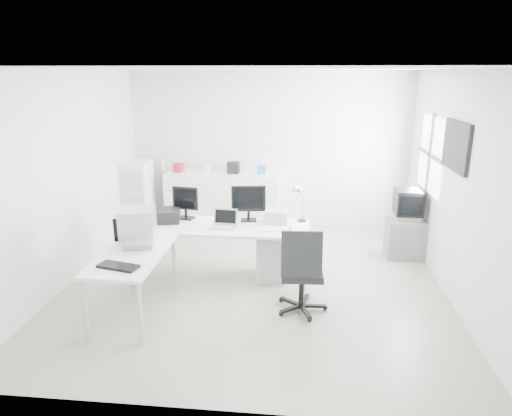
# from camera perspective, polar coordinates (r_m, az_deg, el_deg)

# --- Properties ---
(floor) EXTENTS (5.00, 5.00, 0.01)m
(floor) POSITION_cam_1_polar(r_m,az_deg,el_deg) (6.33, -0.19, -9.22)
(floor) COLOR #B0AF9E
(floor) RESTS_ON ground
(ceiling) EXTENTS (5.00, 5.00, 0.01)m
(ceiling) POSITION_cam_1_polar(r_m,az_deg,el_deg) (5.70, -0.21, 17.01)
(ceiling) COLOR white
(ceiling) RESTS_ON back_wall
(back_wall) EXTENTS (5.00, 0.02, 2.80)m
(back_wall) POSITION_cam_1_polar(r_m,az_deg,el_deg) (8.30, 1.63, 7.17)
(back_wall) COLOR silver
(back_wall) RESTS_ON floor
(left_wall) EXTENTS (0.02, 5.00, 2.80)m
(left_wall) POSITION_cam_1_polar(r_m,az_deg,el_deg) (6.60, -22.36, 3.47)
(left_wall) COLOR silver
(left_wall) RESTS_ON floor
(right_wall) EXTENTS (0.02, 5.00, 2.80)m
(right_wall) POSITION_cam_1_polar(r_m,az_deg,el_deg) (6.13, 23.74, 2.37)
(right_wall) COLOR silver
(right_wall) RESTS_ON floor
(window) EXTENTS (0.02, 1.20, 1.10)m
(window) POSITION_cam_1_polar(r_m,az_deg,el_deg) (7.22, 20.99, 6.26)
(window) COLOR white
(window) RESTS_ON right_wall
(wall_picture) EXTENTS (0.04, 0.90, 0.60)m
(wall_picture) POSITION_cam_1_polar(r_m,az_deg,el_deg) (6.13, 23.74, 7.15)
(wall_picture) COLOR black
(wall_picture) RESTS_ON right_wall
(main_desk) EXTENTS (2.40, 0.80, 0.75)m
(main_desk) POSITION_cam_1_polar(r_m,az_deg,el_deg) (6.39, -4.31, -5.37)
(main_desk) COLOR white
(main_desk) RESTS_ON floor
(side_desk) EXTENTS (0.70, 1.40, 0.75)m
(side_desk) POSITION_cam_1_polar(r_m,az_deg,el_deg) (5.63, -14.96, -9.04)
(side_desk) COLOR white
(side_desk) RESTS_ON floor
(drawer_pedestal) EXTENTS (0.40, 0.50, 0.60)m
(drawer_pedestal) POSITION_cam_1_polar(r_m,az_deg,el_deg) (6.38, 2.02, -6.08)
(drawer_pedestal) COLOR white
(drawer_pedestal) RESTS_ON floor
(inkjet_printer) EXTENTS (0.55, 0.46, 0.17)m
(inkjet_printer) POSITION_cam_1_polar(r_m,az_deg,el_deg) (6.52, -11.62, -0.90)
(inkjet_printer) COLOR black
(inkjet_printer) RESTS_ON main_desk
(lcd_monitor_small) EXTENTS (0.41, 0.28, 0.48)m
(lcd_monitor_small) POSITION_cam_1_polar(r_m,az_deg,el_deg) (6.53, -8.80, 0.68)
(lcd_monitor_small) COLOR black
(lcd_monitor_small) RESTS_ON main_desk
(lcd_monitor_large) EXTENTS (0.50, 0.25, 0.50)m
(lcd_monitor_large) POSITION_cam_1_polar(r_m,az_deg,el_deg) (6.37, -0.94, 0.55)
(lcd_monitor_large) COLOR black
(lcd_monitor_large) RESTS_ON main_desk
(laptop) EXTENTS (0.37, 0.38, 0.23)m
(laptop) POSITION_cam_1_polar(r_m,az_deg,el_deg) (6.12, -4.11, -1.49)
(laptop) COLOR #B7B7BA
(laptop) RESTS_ON main_desk
(white_keyboard) EXTENTS (0.43, 0.20, 0.02)m
(white_keyboard) POSITION_cam_1_polar(r_m,az_deg,el_deg) (6.03, 1.46, -2.77)
(white_keyboard) COLOR white
(white_keyboard) RESTS_ON main_desk
(white_mouse) EXTENTS (0.06, 0.06, 0.06)m
(white_mouse) POSITION_cam_1_polar(r_m,az_deg,el_deg) (6.06, 4.33, -2.49)
(white_mouse) COLOR white
(white_mouse) RESTS_ON main_desk
(laser_printer) EXTENTS (0.34, 0.29, 0.18)m
(laser_printer) POSITION_cam_1_polar(r_m,az_deg,el_deg) (6.35, 2.62, -1.00)
(laser_printer) COLOR #ACACAC
(laser_printer) RESTS_ON main_desk
(desk_lamp) EXTENTS (0.17, 0.17, 0.45)m
(desk_lamp) POSITION_cam_1_polar(r_m,az_deg,el_deg) (6.38, 5.82, 0.26)
(desk_lamp) COLOR silver
(desk_lamp) RESTS_ON main_desk
(crt_monitor) EXTENTS (0.49, 0.49, 0.47)m
(crt_monitor) POSITION_cam_1_polar(r_m,az_deg,el_deg) (5.62, -14.54, -2.33)
(crt_monitor) COLOR #B7B7BA
(crt_monitor) RESTS_ON side_desk
(black_keyboard) EXTENTS (0.48, 0.28, 0.03)m
(black_keyboard) POSITION_cam_1_polar(r_m,az_deg,el_deg) (5.14, -16.83, -6.99)
(black_keyboard) COLOR black
(black_keyboard) RESTS_ON side_desk
(office_chair) EXTENTS (0.65, 0.65, 1.09)m
(office_chair) POSITION_cam_1_polar(r_m,az_deg,el_deg) (5.45, 5.78, -7.50)
(office_chair) COLOR #222527
(office_chair) RESTS_ON floor
(tv_cabinet) EXTENTS (0.56, 0.46, 0.61)m
(tv_cabinet) POSITION_cam_1_polar(r_m,az_deg,el_deg) (7.42, 18.13, -3.57)
(tv_cabinet) COLOR slate
(tv_cabinet) RESTS_ON floor
(crt_tv) EXTENTS (0.50, 0.48, 0.45)m
(crt_tv) POSITION_cam_1_polar(r_m,az_deg,el_deg) (7.26, 18.50, 0.38)
(crt_tv) COLOR black
(crt_tv) RESTS_ON tv_cabinet
(sideboard) EXTENTS (2.06, 0.51, 1.03)m
(sideboard) POSITION_cam_1_polar(r_m,az_deg,el_deg) (8.34, -4.14, 0.94)
(sideboard) COLOR white
(sideboard) RESTS_ON floor
(clutter_box_a) EXTENTS (0.19, 0.18, 0.16)m
(clutter_box_a) POSITION_cam_1_polar(r_m,az_deg,el_deg) (8.38, -9.64, 5.00)
(clutter_box_a) COLOR #B41930
(clutter_box_a) RESTS_ON sideboard
(clutter_box_b) EXTENTS (0.16, 0.14, 0.13)m
(clutter_box_b) POSITION_cam_1_polar(r_m,az_deg,el_deg) (8.26, -6.28, 4.86)
(clutter_box_b) COLOR white
(clutter_box_b) RESTS_ON sideboard
(clutter_box_c) EXTENTS (0.21, 0.20, 0.20)m
(clutter_box_c) POSITION_cam_1_polar(r_m,az_deg,el_deg) (8.17, -2.84, 5.07)
(clutter_box_c) COLOR black
(clutter_box_c) RESTS_ON sideboard
(clutter_box_d) EXTENTS (0.15, 0.14, 0.14)m
(clutter_box_d) POSITION_cam_1_polar(r_m,az_deg,el_deg) (8.11, 0.67, 4.79)
(clutter_box_d) COLOR #1968B3
(clutter_box_d) RESTS_ON sideboard
(clutter_bottle) EXTENTS (0.07, 0.07, 0.22)m
(clutter_bottle) POSITION_cam_1_polar(r_m,az_deg,el_deg) (8.49, -11.54, 5.26)
(clutter_bottle) COLOR white
(clutter_bottle) RESTS_ON sideboard
(filing_cabinet) EXTENTS (0.45, 0.53, 1.28)m
(filing_cabinet) POSITION_cam_1_polar(r_m,az_deg,el_deg) (8.37, -14.50, 1.38)
(filing_cabinet) COLOR white
(filing_cabinet) RESTS_ON floor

